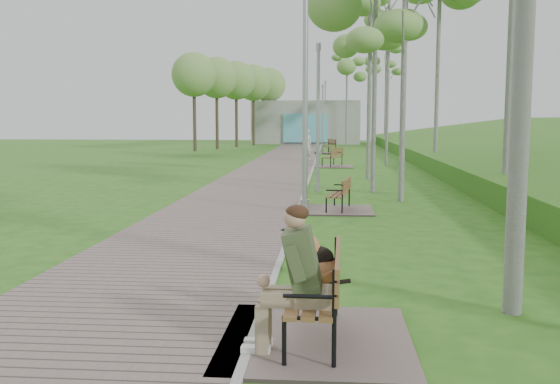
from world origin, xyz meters
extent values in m
plane|color=#295C17|center=(0.00, 0.00, 0.00)|extent=(120.00, 120.00, 0.00)
cube|color=#6F5F5A|center=(-1.75, 21.50, 0.02)|extent=(3.50, 67.00, 0.04)
cube|color=#999993|center=(0.00, 21.50, 0.03)|extent=(0.10, 67.00, 0.05)
cube|color=#9E9E99|center=(-1.50, 51.00, 2.00)|extent=(10.00, 5.00, 4.00)
cube|color=#5FB8D5|center=(-1.50, 48.40, 1.50)|extent=(4.00, 0.20, 2.60)
cube|color=#6F5F5A|center=(0.68, -2.28, 0.02)|extent=(2.00, 2.22, 0.04)
cube|color=brown|center=(0.63, -2.28, 0.50)|extent=(0.53, 1.68, 0.04)
cube|color=brown|center=(0.90, -2.29, 0.80)|extent=(0.08, 1.67, 0.37)
cube|color=#6F5F5A|center=(1.06, 7.20, 0.02)|extent=(1.69, 1.88, 0.04)
cube|color=brown|center=(1.01, 7.20, 0.42)|extent=(0.64, 1.46, 0.04)
cube|color=brown|center=(1.23, 7.16, 0.68)|extent=(0.26, 1.40, 0.31)
cube|color=#6F5F5A|center=(0.95, 21.97, 0.02)|extent=(1.89, 2.10, 0.04)
cube|color=brown|center=(0.90, 21.97, 0.47)|extent=(1.04, 1.63, 0.04)
cube|color=brown|center=(1.13, 21.87, 0.76)|extent=(0.64, 1.47, 0.35)
cube|color=#6F5F5A|center=(0.73, 33.57, 0.02)|extent=(1.96, 2.18, 0.04)
cube|color=brown|center=(0.68, 33.57, 0.49)|extent=(0.99, 1.71, 0.04)
cube|color=brown|center=(0.93, 33.65, 0.78)|extent=(0.57, 1.56, 0.36)
cylinder|color=#9B9EA3|center=(0.18, 6.78, 0.17)|extent=(0.22, 0.22, 0.34)
cylinder|color=#9B9EA3|center=(0.18, 6.78, 2.79)|extent=(0.13, 0.13, 5.59)
cylinder|color=#9B9EA3|center=(0.41, 11.26, 0.14)|extent=(0.18, 0.18, 0.27)
cylinder|color=#9B9EA3|center=(0.41, 11.26, 2.27)|extent=(0.11, 0.11, 4.54)
cylinder|color=#9B9EA3|center=(0.41, 11.26, 4.59)|extent=(0.16, 0.16, 0.23)
cylinder|color=#9B9EA3|center=(0.26, 33.68, 0.13)|extent=(0.18, 0.18, 0.27)
cylinder|color=#9B9EA3|center=(0.26, 33.68, 2.23)|extent=(0.11, 0.11, 4.46)
cylinder|color=#9B9EA3|center=(0.26, 33.68, 4.50)|extent=(0.16, 0.16, 0.22)
cylinder|color=#9B9EA3|center=(0.29, 50.78, 0.17)|extent=(0.23, 0.23, 0.34)
cylinder|color=#9B9EA3|center=(0.29, 50.78, 2.84)|extent=(0.14, 0.14, 5.68)
cylinder|color=#9B9EA3|center=(0.29, 50.78, 5.74)|extent=(0.20, 0.20, 0.28)
imported|color=silver|center=(-0.56, 26.56, 0.89)|extent=(0.75, 0.61, 1.79)
imported|color=gray|center=(-2.46, 48.83, 0.94)|extent=(1.05, 0.90, 1.88)
cylinder|color=silver|center=(2.82, 9.09, 3.34)|extent=(0.16, 0.16, 6.68)
ellipsoid|color=#78A851|center=(2.82, 9.09, 5.48)|extent=(2.28, 2.28, 2.94)
cylinder|color=silver|center=(5.68, 9.03, 5.49)|extent=(0.20, 0.20, 10.97)
cylinder|color=silver|center=(2.17, 11.21, 4.16)|extent=(0.18, 0.18, 8.32)
cylinder|color=silver|center=(2.28, 15.72, 3.49)|extent=(0.17, 0.17, 6.97)
ellipsoid|color=#78A851|center=(2.28, 15.72, 5.72)|extent=(2.44, 2.44, 3.07)
cylinder|color=silver|center=(5.62, 20.45, 4.79)|extent=(0.20, 0.20, 9.57)
cylinder|color=silver|center=(3.61, 22.90, 4.91)|extent=(0.18, 0.18, 9.83)
ellipsoid|color=#78A851|center=(3.61, 22.90, 8.06)|extent=(2.60, 2.60, 4.32)
cylinder|color=silver|center=(2.10, 42.89, 4.36)|extent=(0.17, 0.17, 8.73)
ellipsoid|color=#78A851|center=(2.10, 42.89, 7.15)|extent=(2.48, 2.48, 3.84)
cylinder|color=silver|center=(5.44, 45.46, 4.44)|extent=(0.16, 0.16, 8.88)
ellipsoid|color=#78A851|center=(5.44, 45.46, 7.28)|extent=(2.33, 2.33, 3.91)
camera|label=1|loc=(0.81, -8.68, 2.35)|focal=40.00mm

